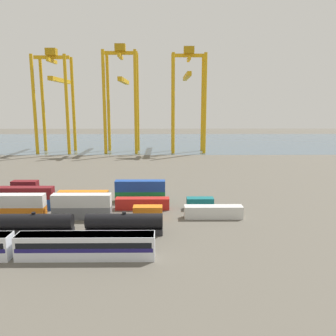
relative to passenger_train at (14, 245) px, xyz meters
name	(u,v)px	position (x,y,z in m)	size (l,w,h in m)	color
ground_plane	(108,174)	(4.20, 63.60, -2.14)	(420.00, 420.00, 0.00)	#5B564C
harbour_water	(134,142)	(4.20, 162.38, -2.14)	(400.00, 110.00, 0.01)	#475B6B
passenger_train	(14,245)	(0.00, 0.00, 0.00)	(43.30, 3.14, 3.90)	silver
freight_tank_row	(34,224)	(-0.60, 10.00, -0.20)	(46.83, 2.73, 4.19)	#232326
shipping_container_2	(16,213)	(-7.64, 18.71, -0.84)	(12.10, 2.44, 2.60)	orange
shipping_container_3	(15,200)	(-7.64, 18.71, 1.76)	(12.10, 2.44, 2.60)	silver
shipping_container_4	(82,212)	(6.02, 18.71, -0.84)	(12.10, 2.44, 2.60)	slate
shipping_container_5	(81,200)	(6.02, 18.71, 1.76)	(12.10, 2.44, 2.60)	silver
shipping_container_6	(148,212)	(19.67, 18.71, -0.84)	(6.04, 2.44, 2.60)	orange
shipping_container_7	(213,212)	(33.33, 18.71, -0.84)	(12.10, 2.44, 2.60)	silver
shipping_container_10	(27,204)	(-7.84, 24.98, -0.84)	(12.10, 2.44, 2.60)	#1C4299
shipping_container_11	(26,193)	(-7.84, 24.98, 1.76)	(12.10, 2.44, 2.60)	maroon
shipping_container_12	(85,204)	(5.18, 24.98, -0.84)	(6.04, 2.44, 2.60)	maroon
shipping_container_13	(143,203)	(18.19, 24.98, -0.84)	(12.10, 2.44, 2.60)	#AD211C
shipping_container_14	(200,203)	(31.20, 24.98, -0.84)	(6.04, 2.44, 2.60)	#146066
shipping_container_17	(26,196)	(-10.56, 31.25, -0.84)	(6.04, 2.44, 2.60)	#1C4299
shipping_container_18	(25,186)	(-10.56, 31.25, 1.76)	(6.04, 2.44, 2.60)	maroon
shipping_container_19	(83,196)	(3.35, 31.25, -0.84)	(12.10, 2.44, 2.60)	orange
shipping_container_20	(140,196)	(17.26, 31.25, -0.84)	(12.10, 2.44, 2.60)	#197538
shipping_container_21	(140,186)	(17.26, 31.25, 1.76)	(12.10, 2.44, 2.60)	#1C4299
gantry_crane_west	(55,91)	(-29.45, 120.09, 27.08)	(16.60, 33.96, 48.62)	gold
gantry_crane_central	(122,90)	(2.61, 120.22, 27.86)	(16.08, 35.27, 50.61)	gold
gantry_crane_east	(188,89)	(34.66, 120.87, 28.01)	(16.39, 38.30, 49.51)	gold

